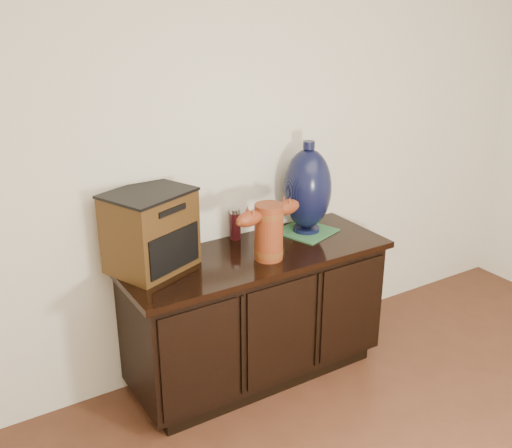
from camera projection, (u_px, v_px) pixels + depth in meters
sideboard at (256, 314)px, 3.29m from camera, size 1.46×0.56×0.75m
terracotta_vessel at (269, 228)px, 3.03m from camera, size 0.42×0.17×0.29m
tv_radio at (150, 231)px, 2.92m from camera, size 0.49×0.45×0.40m
green_mat at (306, 231)px, 3.43m from camera, size 0.35×0.35×0.01m
lamp_base at (308, 189)px, 3.34m from camera, size 0.34×0.34×0.52m
spray_can at (235, 224)px, 3.31m from camera, size 0.06×0.06×0.18m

